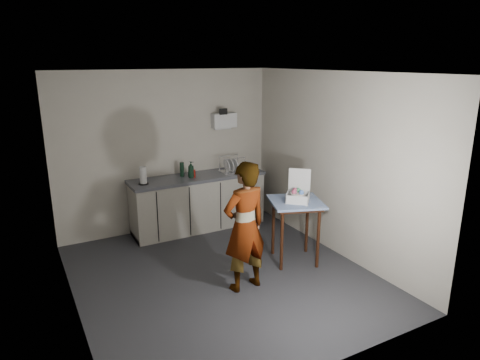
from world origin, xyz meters
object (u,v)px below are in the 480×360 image
standing_man (245,227)px  soap_bottle (191,170)px  soda_can (194,173)px  paper_towel (143,176)px  kitchen_counter (198,204)px  side_table (296,209)px  bakery_box (298,194)px  dark_bottle (182,169)px  dish_rack (232,169)px

standing_man → soap_bottle: size_ratio=6.09×
soda_can → paper_towel: (-0.83, -0.01, 0.07)m
kitchen_counter → side_table: kitchen_counter is taller
soap_bottle → bakery_box: (0.85, -1.72, -0.06)m
dark_bottle → dish_rack: 0.85m
soap_bottle → paper_towel: size_ratio=0.98×
side_table → paper_towel: size_ratio=3.28×
paper_towel → bakery_box: size_ratio=0.63×
side_table → soda_can: soda_can is taller
soda_can → paper_towel: 0.83m
dish_rack → bakery_box: 1.73m
soda_can → side_table: bearing=-65.5°
soap_bottle → paper_towel: bearing=179.8°
standing_man → paper_towel: (-0.63, 2.03, 0.23)m
dark_bottle → dish_rack: (0.83, -0.15, -0.06)m
bakery_box → standing_man: bearing=-121.2°
dark_bottle → bakery_box: (0.95, -1.87, -0.05)m
bakery_box → dark_bottle: bearing=158.8°
standing_man → paper_towel: standing_man is taller
standing_man → soap_bottle: bearing=-100.5°
paper_towel → dark_bottle: bearing=11.8°
soda_can → dark_bottle: bearing=137.6°
dark_bottle → bakery_box: bearing=-63.1°
soap_bottle → paper_towel: 0.78m
standing_man → dark_bottle: bearing=-97.6°
kitchen_counter → side_table: (0.70, -1.77, 0.34)m
side_table → dark_bottle: 2.09m
soda_can → dish_rack: bearing=-1.1°
side_table → bakery_box: bakery_box is taller
kitchen_counter → soap_bottle: bearing=-157.8°
soda_can → dark_bottle: (-0.15, 0.13, 0.06)m
bakery_box → kitchen_counter: bearing=153.8°
soap_bottle → soda_can: 0.09m
soda_can → bakery_box: (0.80, -1.73, 0.01)m
standing_man → soda_can: (0.19, 2.04, 0.16)m
standing_man → soda_can: 2.05m
paper_towel → side_table: bearing=-46.7°
standing_man → dark_bottle: 2.18m
soda_can → dish_rack: 0.68m
kitchen_counter → soap_bottle: soap_bottle is taller
standing_man → dark_bottle: (0.05, 2.17, 0.22)m
soap_bottle → paper_towel: (-0.78, 0.00, -0.00)m
dark_bottle → dish_rack: dish_rack is taller
side_table → standing_man: (-0.98, -0.32, 0.04)m
paper_towel → soap_bottle: bearing=-0.2°
kitchen_counter → paper_towel: size_ratio=8.31×
kitchen_counter → side_table: bearing=-68.4°
standing_man → dish_rack: (0.88, 2.03, 0.16)m
side_table → soda_can: (-0.79, 1.72, 0.20)m
soap_bottle → standing_man: bearing=-94.1°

